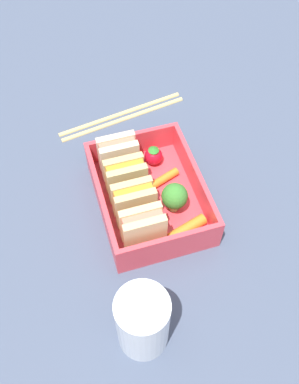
{
  "coord_description": "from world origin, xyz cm",
  "views": [
    {
      "loc": [
        -29.5,
        8.94,
        47.23
      ],
      "look_at": [
        0.0,
        0.0,
        2.7
      ],
      "focal_mm": 40.0,
      "sensor_mm": 36.0,
      "label": 1
    }
  ],
  "objects_px": {
    "strawberry_far_left": "(153,156)",
    "broccoli_floret": "(175,197)",
    "sandwich_center_left": "(134,203)",
    "carrot_stick_left": "(161,181)",
    "sandwich_center_right": "(118,156)",
    "carrot_stick_far_left": "(187,229)",
    "chopstick_pair": "(122,115)",
    "sandwich_center": "(126,179)",
    "sandwich_left": "(143,229)",
    "drinking_glass": "(143,322)"
  },
  "relations": [
    {
      "from": "sandwich_center_left",
      "to": "carrot_stick_left",
      "type": "relative_size",
      "value": 1.07
    },
    {
      "from": "sandwich_center",
      "to": "chopstick_pair",
      "type": "bearing_deg",
      "value": -12.21
    },
    {
      "from": "carrot_stick_far_left",
      "to": "sandwich_center",
      "type": "bearing_deg",
      "value": 34.72
    },
    {
      "from": "sandwich_center",
      "to": "carrot_stick_far_left",
      "type": "distance_m",
      "value": 0.1
    },
    {
      "from": "sandwich_center_left",
      "to": "sandwich_center_right",
      "type": "distance_m",
      "value": 0.08
    },
    {
      "from": "strawberry_far_left",
      "to": "chopstick_pair",
      "type": "distance_m",
      "value": 0.11
    },
    {
      "from": "sandwich_left",
      "to": "sandwich_center_left",
      "type": "height_order",
      "value": "same"
    },
    {
      "from": "sandwich_center_left",
      "to": "drinking_glass",
      "type": "distance_m",
      "value": 0.15
    },
    {
      "from": "carrot_stick_far_left",
      "to": "carrot_stick_left",
      "type": "bearing_deg",
      "value": 6.02
    },
    {
      "from": "sandwich_center_right",
      "to": "strawberry_far_left",
      "type": "height_order",
      "value": "sandwich_center_right"
    },
    {
      "from": "sandwich_center",
      "to": "strawberry_far_left",
      "type": "height_order",
      "value": "sandwich_center"
    },
    {
      "from": "chopstick_pair",
      "to": "sandwich_left",
      "type": "bearing_deg",
      "value": 171.9
    },
    {
      "from": "sandwich_left",
      "to": "carrot_stick_left",
      "type": "distance_m",
      "value": 0.09
    },
    {
      "from": "strawberry_far_left",
      "to": "chopstick_pair",
      "type": "bearing_deg",
      "value": 8.78
    },
    {
      "from": "sandwich_center_left",
      "to": "broccoli_floret",
      "type": "distance_m",
      "value": 0.05
    },
    {
      "from": "sandwich_center_left",
      "to": "carrot_stick_left",
      "type": "height_order",
      "value": "sandwich_center_left"
    },
    {
      "from": "sandwich_center",
      "to": "strawberry_far_left",
      "type": "relative_size",
      "value": 1.9
    },
    {
      "from": "carrot_stick_far_left",
      "to": "chopstick_pair",
      "type": "distance_m",
      "value": 0.23
    },
    {
      "from": "carrot_stick_far_left",
      "to": "drinking_glass",
      "type": "height_order",
      "value": "drinking_glass"
    },
    {
      "from": "carrot_stick_left",
      "to": "chopstick_pair",
      "type": "distance_m",
      "value": 0.15
    },
    {
      "from": "carrot_stick_left",
      "to": "drinking_glass",
      "type": "relative_size",
      "value": 0.59
    },
    {
      "from": "sandwich_center_right",
      "to": "chopstick_pair",
      "type": "relative_size",
      "value": 0.29
    },
    {
      "from": "sandwich_center_left",
      "to": "sandwich_center_right",
      "type": "bearing_deg",
      "value": 0.0
    },
    {
      "from": "carrot_stick_left",
      "to": "drinking_glass",
      "type": "xyz_separation_m",
      "value": [
        -0.18,
        0.08,
        0.03
      ]
    },
    {
      "from": "broccoli_floret",
      "to": "carrot_stick_left",
      "type": "xyz_separation_m",
      "value": [
        0.04,
        0.0,
        -0.02
      ]
    },
    {
      "from": "sandwich_center_right",
      "to": "broccoli_floret",
      "type": "distance_m",
      "value": 0.09
    },
    {
      "from": "sandwich_left",
      "to": "broccoli_floret",
      "type": "distance_m",
      "value": 0.06
    },
    {
      "from": "sandwich_center_left",
      "to": "sandwich_center",
      "type": "relative_size",
      "value": 1.0
    },
    {
      "from": "sandwich_center_right",
      "to": "sandwich_center_left",
      "type": "bearing_deg",
      "value": 180.0
    },
    {
      "from": "sandwich_center_left",
      "to": "drinking_glass",
      "type": "height_order",
      "value": "drinking_glass"
    },
    {
      "from": "carrot_stick_left",
      "to": "strawberry_far_left",
      "type": "relative_size",
      "value": 1.78
    },
    {
      "from": "carrot_stick_left",
      "to": "strawberry_far_left",
      "type": "bearing_deg",
      "value": -2.65
    },
    {
      "from": "sandwich_center_left",
      "to": "chopstick_pair",
      "type": "xyz_separation_m",
      "value": [
        0.18,
        -0.03,
        -0.04
      ]
    },
    {
      "from": "sandwich_center",
      "to": "broccoli_floret",
      "type": "bearing_deg",
      "value": -129.63
    },
    {
      "from": "sandwich_left",
      "to": "sandwich_center_left",
      "type": "distance_m",
      "value": 0.04
    },
    {
      "from": "sandwich_center",
      "to": "drinking_glass",
      "type": "xyz_separation_m",
      "value": [
        -0.18,
        0.03,
        0.01
      ]
    },
    {
      "from": "strawberry_far_left",
      "to": "broccoli_floret",
      "type": "bearing_deg",
      "value": -178.27
    },
    {
      "from": "broccoli_floret",
      "to": "strawberry_far_left",
      "type": "distance_m",
      "value": 0.08
    },
    {
      "from": "drinking_glass",
      "to": "sandwich_left",
      "type": "bearing_deg",
      "value": -16.44
    },
    {
      "from": "sandwich_center_right",
      "to": "drinking_glass",
      "type": "relative_size",
      "value": 0.63
    },
    {
      "from": "carrot_stick_far_left",
      "to": "broccoli_floret",
      "type": "xyz_separation_m",
      "value": [
        0.04,
        0.0,
        0.02
      ]
    },
    {
      "from": "broccoli_floret",
      "to": "sandwich_left",
      "type": "bearing_deg",
      "value": 123.9
    },
    {
      "from": "carrot_stick_left",
      "to": "sandwich_center",
      "type": "bearing_deg",
      "value": 90.8
    },
    {
      "from": "carrot_stick_far_left",
      "to": "chopstick_pair",
      "type": "bearing_deg",
      "value": 5.92
    },
    {
      "from": "sandwich_left",
      "to": "drinking_glass",
      "type": "bearing_deg",
      "value": 163.56
    },
    {
      "from": "sandwich_center_left",
      "to": "sandwich_center_right",
      "type": "relative_size",
      "value": 1.0
    },
    {
      "from": "carrot_stick_left",
      "to": "chopstick_pair",
      "type": "bearing_deg",
      "value": 5.86
    },
    {
      "from": "strawberry_far_left",
      "to": "sandwich_center_right",
      "type": "bearing_deg",
      "value": 90.18
    },
    {
      "from": "sandwich_center_left",
      "to": "carrot_stick_left",
      "type": "xyz_separation_m",
      "value": [
        0.04,
        -0.05,
        -0.02
      ]
    },
    {
      "from": "sandwich_center_right",
      "to": "strawberry_far_left",
      "type": "relative_size",
      "value": 1.9
    }
  ]
}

